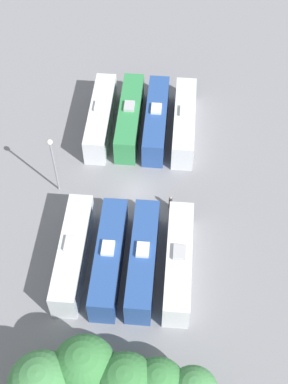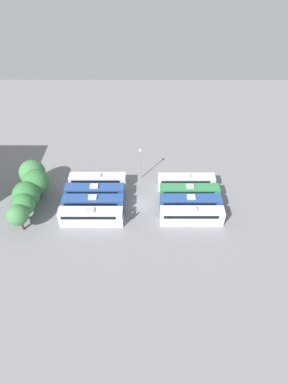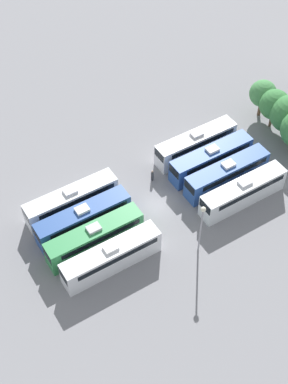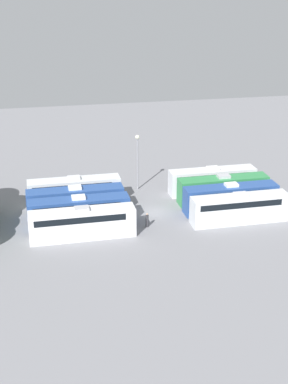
{
  "view_description": "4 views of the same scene",
  "coord_description": "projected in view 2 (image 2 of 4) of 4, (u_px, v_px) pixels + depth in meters",
  "views": [
    {
      "loc": [
        -4.03,
        35.9,
        46.63
      ],
      "look_at": [
        -1.15,
        1.98,
        2.54
      ],
      "focal_mm": 50.0,
      "sensor_mm": 36.0,
      "label": 1
    },
    {
      "loc": [
        -43.86,
        -0.4,
        43.23
      ],
      "look_at": [
        1.35,
        -0.37,
        2.17
      ],
      "focal_mm": 28.0,
      "sensor_mm": 36.0,
      "label": 2
    },
    {
      "loc": [
        36.2,
        -24.45,
        52.18
      ],
      "look_at": [
        -1.02,
        -1.3,
        2.31
      ],
      "focal_mm": 50.0,
      "sensor_mm": 36.0,
      "label": 3
    },
    {
      "loc": [
        -60.26,
        14.61,
        27.27
      ],
      "look_at": [
        0.17,
        1.29,
        2.82
      ],
      "focal_mm": 50.0,
      "sensor_mm": 36.0,
      "label": 4
    }
  ],
  "objects": [
    {
      "name": "bus_6",
      "position": [
        95.0,
        192.0,
        61.48
      ],
      "size": [
        2.47,
        12.02,
        3.74
      ],
      "color": "#284C93",
      "rests_on": "ground_plane"
    },
    {
      "name": "tree_1",
      "position": [
        24.0,
        204.0,
        55.92
      ],
      "size": [
        4.34,
        4.34,
        6.16
      ],
      "color": "brown",
      "rests_on": "ground_plane"
    },
    {
      "name": "bus_5",
      "position": [
        93.0,
        203.0,
        59.05
      ],
      "size": [
        2.47,
        12.02,
        3.74
      ],
      "color": "#284C93",
      "rests_on": "ground_plane"
    },
    {
      "name": "tree_4",
      "position": [
        37.0,
        180.0,
        61.04
      ],
      "size": [
        3.66,
        3.66,
        5.92
      ],
      "color": "brown",
      "rests_on": "ground_plane"
    },
    {
      "name": "tree_5",
      "position": [
        32.0,
        173.0,
        62.54
      ],
      "size": [
        5.38,
        5.38,
        6.9
      ],
      "color": "brown",
      "rests_on": "ground_plane"
    },
    {
      "name": "tree_2",
      "position": [
        26.0,
        195.0,
        57.81
      ],
      "size": [
        5.19,
        5.19,
        6.61
      ],
      "color": "brown",
      "rests_on": "ground_plane"
    },
    {
      "name": "bus_1",
      "position": [
        190.0,
        203.0,
        59.09
      ],
      "size": [
        2.47,
        12.02,
        3.74
      ],
      "color": "#284C93",
      "rests_on": "ground_plane"
    },
    {
      "name": "bus_2",
      "position": [
        189.0,
        192.0,
        61.43
      ],
      "size": [
        2.47,
        12.02,
        3.74
      ],
      "color": "#338C4C",
      "rests_on": "ground_plane"
    },
    {
      "name": "bus_7",
      "position": [
        98.0,
        181.0,
        64.11
      ],
      "size": [
        2.47,
        12.02,
        3.74
      ],
      "color": "silver",
      "rests_on": "ground_plane"
    },
    {
      "name": "bus_0",
      "position": [
        192.0,
        216.0,
        56.62
      ],
      "size": [
        2.47,
        12.02,
        3.74
      ],
      "color": "silver",
      "rests_on": "ground_plane"
    },
    {
      "name": "bus_3",
      "position": [
        186.0,
        182.0,
        63.96
      ],
      "size": [
        2.47,
        12.02,
        3.74
      ],
      "color": "silver",
      "rests_on": "ground_plane"
    },
    {
      "name": "worker_person",
      "position": [
        133.0,
        216.0,
        58.04
      ],
      "size": [
        0.36,
        0.36,
        1.77
      ],
      "color": "#333338",
      "rests_on": "ground_plane"
    },
    {
      "name": "light_pole",
      "position": [
        140.0,
        159.0,
        64.19
      ],
      "size": [
        0.6,
        0.6,
        7.88
      ],
      "color": "gray",
      "rests_on": "ground_plane"
    },
    {
      "name": "bus_4",
      "position": [
        91.0,
        216.0,
        56.48
      ],
      "size": [
        2.47,
        12.02,
        3.74
      ],
      "color": "silver",
      "rests_on": "ground_plane"
    },
    {
      "name": "tree_3",
      "position": [
        36.0,
        182.0,
        60.18
      ],
      "size": [
        5.32,
        5.32,
        6.89
      ],
      "color": "brown",
      "rests_on": "ground_plane"
    },
    {
      "name": "ground_plane",
      "position": [
        142.0,
        204.0,
        61.54
      ],
      "size": [
        129.9,
        129.9,
        0.0
      ],
      "primitive_type": "plane",
      "color": "gray"
    },
    {
      "name": "tree_0",
      "position": [
        18.0,
        215.0,
        53.88
      ],
      "size": [
        3.93,
        3.93,
        5.94
      ],
      "color": "brown",
      "rests_on": "ground_plane"
    }
  ]
}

